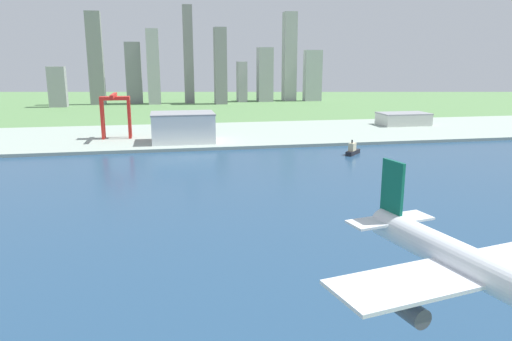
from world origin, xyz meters
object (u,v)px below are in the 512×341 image
at_px(tugboat_small, 353,150).
at_px(warehouse_annex, 403,119).
at_px(airplane_landing, 487,274).
at_px(port_crane_red, 115,106).
at_px(warehouse_main, 183,127).

distance_m(tugboat_small, warehouse_annex, 160.65).
distance_m(airplane_landing, port_crane_red, 363.97).
xyz_separation_m(airplane_landing, warehouse_annex, (194.84, 389.19, -31.63)).
bearing_deg(port_crane_red, tugboat_small, -28.18).
relative_size(tugboat_small, warehouse_main, 0.31).
bearing_deg(tugboat_small, airplane_landing, -109.12).
relative_size(warehouse_main, warehouse_annex, 1.01).
xyz_separation_m(tugboat_small, warehouse_annex, (102.72, 123.41, 5.35)).
bearing_deg(airplane_landing, tugboat_small, 70.88).
relative_size(airplane_landing, port_crane_red, 1.23).
height_order(airplane_landing, tugboat_small, airplane_landing).
bearing_deg(warehouse_main, warehouse_annex, 15.20).
distance_m(tugboat_small, port_crane_red, 192.28).
relative_size(tugboat_small, warehouse_annex, 0.31).
bearing_deg(airplane_landing, warehouse_annex, 63.41).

